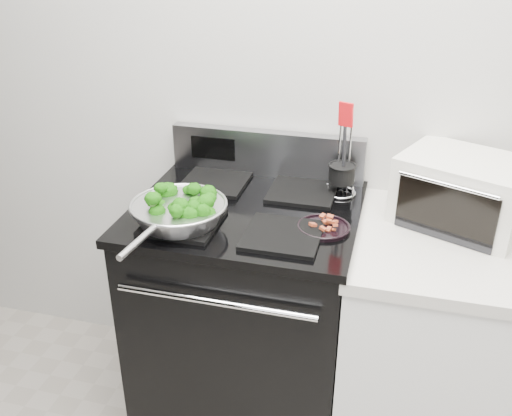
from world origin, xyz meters
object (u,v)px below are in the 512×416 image
(gas_range, at_px, (247,314))
(skillet, at_px, (179,212))
(bacon_plate, at_px, (324,225))
(utensil_holder, at_px, (341,178))
(toaster_oven, at_px, (464,191))

(gas_range, bearing_deg, skillet, -133.86)
(bacon_plate, relative_size, utensil_holder, 0.50)
(skillet, height_order, toaster_oven, toaster_oven)
(bacon_plate, bearing_deg, toaster_oven, 27.33)
(gas_range, distance_m, utensil_holder, 0.64)
(skillet, relative_size, utensil_holder, 1.45)
(toaster_oven, bearing_deg, gas_range, -146.11)
(skillet, bearing_deg, gas_range, 52.19)
(gas_range, bearing_deg, bacon_plate, -17.17)
(skillet, distance_m, toaster_oven, 0.96)
(bacon_plate, xyz_separation_m, toaster_oven, (0.44, 0.23, 0.07))
(gas_range, bearing_deg, utensil_holder, 32.53)
(gas_range, xyz_separation_m, bacon_plate, (0.29, -0.09, 0.48))
(skillet, relative_size, toaster_oven, 1.03)
(skillet, height_order, bacon_plate, skillet)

